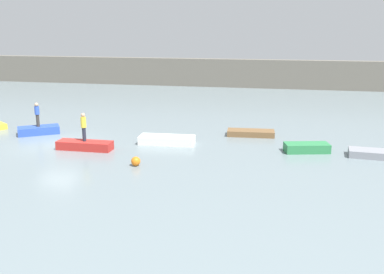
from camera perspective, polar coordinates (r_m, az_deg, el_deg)
ground_plane at (r=29.26m, az=-17.24°, el=-0.90°), size 120.00×120.00×0.00m
embankment_wall at (r=55.07m, az=-3.27°, el=8.51°), size 80.00×1.20×3.36m
rowboat_blue at (r=32.30m, az=-19.38°, el=0.84°), size 2.94×2.47×0.54m
rowboat_red at (r=27.50m, az=-13.81°, el=-1.06°), size 3.40×1.01×0.53m
rowboat_white at (r=28.03m, az=-3.30°, el=-0.39°), size 3.57×1.43×0.50m
rowboat_brown at (r=30.27m, az=7.68°, el=0.53°), size 3.26×1.39×0.40m
rowboat_green at (r=27.09m, az=14.75°, el=-1.36°), size 2.80×1.66×0.53m
rowboat_grey at (r=27.28m, az=22.70°, el=-2.04°), size 2.91×1.48×0.42m
person_yellow_shirt at (r=27.20m, az=-13.97°, el=1.48°), size 0.32×0.32×1.75m
person_blue_shirt at (r=32.05m, az=-19.56°, el=2.95°), size 0.32×0.32×1.68m
mooring_buoy at (r=23.87m, az=-7.35°, el=-3.16°), size 0.51×0.51×0.51m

